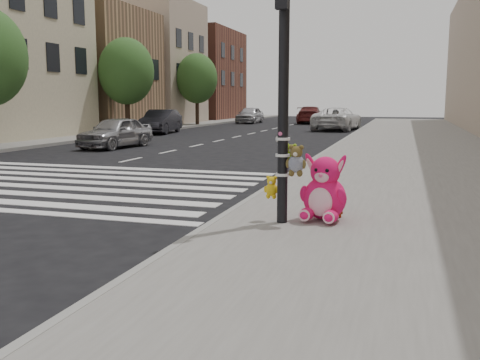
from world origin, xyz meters
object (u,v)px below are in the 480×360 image
at_px(signal_pole, 285,117).
at_px(car_silver_far, 116,132).
at_px(red_teddy, 338,211).
at_px(pink_bunny, 324,193).
at_px(car_white_near, 337,119).
at_px(car_dark_far, 161,122).

bearing_deg(signal_pole, car_silver_far, 129.38).
distance_m(red_teddy, car_silver_far, 15.82).
bearing_deg(pink_bunny, signal_pole, -139.05).
height_order(red_teddy, car_white_near, car_white_near).
xyz_separation_m(red_teddy, car_white_near, (-3.40, 27.72, 0.51)).
height_order(signal_pole, pink_bunny, signal_pole).
bearing_deg(red_teddy, car_dark_far, 107.57).
relative_size(signal_pole, car_silver_far, 1.03).
bearing_deg(car_white_near, car_dark_far, 39.47).
distance_m(signal_pole, car_white_near, 28.45).
distance_m(pink_bunny, car_dark_far, 24.96).
bearing_deg(car_silver_far, pink_bunny, -42.57).
distance_m(car_silver_far, car_dark_far, 9.81).
height_order(car_silver_far, car_dark_far, car_dark_far).
height_order(pink_bunny, car_dark_far, car_dark_far).
bearing_deg(car_dark_far, pink_bunny, -66.65).
bearing_deg(signal_pole, car_dark_far, 119.83).
distance_m(pink_bunny, red_teddy, 0.45).
bearing_deg(car_dark_far, car_white_near, 26.09).
height_order(red_teddy, car_dark_far, car_dark_far).
bearing_deg(signal_pole, red_teddy, 37.67).
bearing_deg(red_teddy, car_white_near, 82.51).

